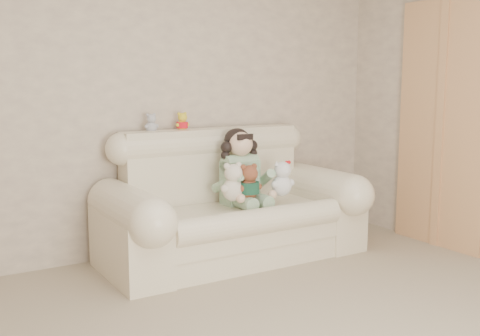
% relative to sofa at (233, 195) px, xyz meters
% --- Properties ---
extents(wall_back, '(4.50, 0.00, 4.50)m').
position_rel_sofa_xyz_m(wall_back, '(-0.51, 0.50, 0.78)').
color(wall_back, gray).
rests_on(wall_back, ground).
extents(sofa, '(2.10, 0.95, 1.03)m').
position_rel_sofa_xyz_m(sofa, '(0.00, 0.00, 0.00)').
color(sofa, '#FBEECB').
rests_on(sofa, floor).
extents(door_panel, '(0.06, 0.90, 2.10)m').
position_rel_sofa_xyz_m(door_panel, '(1.71, -0.60, 0.54)').
color(door_panel, tan).
rests_on(door_panel, floor).
extents(seated_child, '(0.41, 0.49, 0.63)m').
position_rel_sofa_xyz_m(seated_child, '(0.11, 0.08, 0.22)').
color(seated_child, '#347A37').
rests_on(seated_child, sofa).
extents(brown_teddy, '(0.25, 0.22, 0.33)m').
position_rel_sofa_xyz_m(brown_teddy, '(0.06, -0.13, 0.15)').
color(brown_teddy, brown).
rests_on(brown_teddy, sofa).
extents(white_cat, '(0.23, 0.19, 0.34)m').
position_rel_sofa_xyz_m(white_cat, '(0.37, -0.15, 0.16)').
color(white_cat, white).
rests_on(white_cat, sofa).
extents(cream_teddy, '(0.26, 0.23, 0.35)m').
position_rel_sofa_xyz_m(cream_teddy, '(-0.07, -0.11, 0.16)').
color(cream_teddy, white).
rests_on(cream_teddy, sofa).
extents(yellow_mini_bear, '(0.15, 0.13, 0.19)m').
position_rel_sofa_xyz_m(yellow_mini_bear, '(-0.26, 0.39, 0.59)').
color(yellow_mini_bear, yellow).
rests_on(yellow_mini_bear, sofa).
extents(grey_mini_plush, '(0.14, 0.13, 0.18)m').
position_rel_sofa_xyz_m(grey_mini_plush, '(-0.53, 0.39, 0.59)').
color(grey_mini_plush, '#B5B5BC').
rests_on(grey_mini_plush, sofa).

